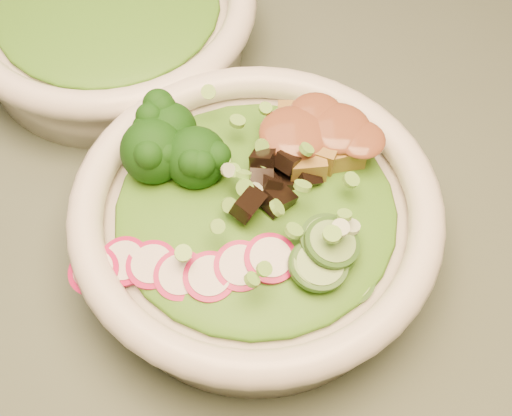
{
  "coord_description": "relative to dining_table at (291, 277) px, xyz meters",
  "views": [
    {
      "loc": [
        -0.02,
        -0.32,
        1.23
      ],
      "look_at": [
        -0.03,
        -0.04,
        0.81
      ],
      "focal_mm": 50.0,
      "sensor_mm": 36.0,
      "label": 1
    }
  ],
  "objects": [
    {
      "name": "salad_bowl",
      "position": [
        -0.03,
        -0.04,
        0.15
      ],
      "size": [
        0.27,
        0.27,
        0.07
      ],
      "rotation": [
        0.0,
        0.0,
        -0.28
      ],
      "color": "white",
      "rests_on": "dining_table"
    },
    {
      "name": "scallion_garnish",
      "position": [
        -0.03,
        -0.04,
        0.2
      ],
      "size": [
        0.19,
        0.19,
        0.02
      ],
      "primitive_type": null,
      "color": "#6EB23F",
      "rests_on": "salad_bowl"
    },
    {
      "name": "peanut_sauce",
      "position": [
        0.01,
        0.01,
        0.2
      ],
      "size": [
        0.07,
        0.06,
        0.02
      ],
      "primitive_type": "ellipsoid",
      "color": "brown",
      "rests_on": "tofu_cubes"
    },
    {
      "name": "side_lettuce",
      "position": [
        -0.17,
        0.17,
        0.17
      ],
      "size": [
        0.18,
        0.18,
        0.02
      ],
      "primitive_type": "ellipsoid",
      "color": "#276415",
      "rests_on": "side_bowl"
    },
    {
      "name": "tofu_cubes",
      "position": [
        0.01,
        0.01,
        0.19
      ],
      "size": [
        0.1,
        0.08,
        0.04
      ],
      "primitive_type": null,
      "rotation": [
        0.0,
        0.0,
        -0.28
      ],
      "color": "olive",
      "rests_on": "salad_bowl"
    },
    {
      "name": "broccoli_florets",
      "position": [
        -0.08,
        -0.0,
        0.19
      ],
      "size": [
        0.09,
        0.09,
        0.04
      ],
      "primitive_type": null,
      "rotation": [
        0.0,
        0.0,
        -0.28
      ],
      "color": "black",
      "rests_on": "salad_bowl"
    },
    {
      "name": "side_bowl",
      "position": [
        -0.17,
        0.17,
        0.15
      ],
      "size": [
        0.26,
        0.26,
        0.07
      ],
      "rotation": [
        0.0,
        0.0,
        0.25
      ],
      "color": "white",
      "rests_on": "dining_table"
    },
    {
      "name": "cucumber_slices",
      "position": [
        0.02,
        -0.08,
        0.19
      ],
      "size": [
        0.09,
        0.09,
        0.04
      ],
      "primitive_type": null,
      "rotation": [
        0.0,
        0.0,
        -0.28
      ],
      "color": "#7FB363",
      "rests_on": "salad_bowl"
    },
    {
      "name": "mushroom_heap",
      "position": [
        -0.02,
        -0.03,
        0.19
      ],
      "size": [
        0.09,
        0.09,
        0.04
      ],
      "primitive_type": null,
      "rotation": [
        0.0,
        0.0,
        -0.28
      ],
      "color": "black",
      "rests_on": "salad_bowl"
    },
    {
      "name": "lettuce_bed",
      "position": [
        -0.03,
        -0.04,
        0.17
      ],
      "size": [
        0.2,
        0.2,
        0.02
      ],
      "primitive_type": "ellipsoid",
      "color": "#276415",
      "rests_on": "salad_bowl"
    },
    {
      "name": "dining_table",
      "position": [
        0.0,
        0.0,
        0.0
      ],
      "size": [
        1.2,
        0.8,
        0.75
      ],
      "color": "black",
      "rests_on": "ground"
    },
    {
      "name": "radish_slices",
      "position": [
        -0.07,
        -0.09,
        0.18
      ],
      "size": [
        0.12,
        0.07,
        0.02
      ],
      "primitive_type": null,
      "rotation": [
        0.0,
        0.0,
        -0.28
      ],
      "color": "#A90D42",
      "rests_on": "salad_bowl"
    }
  ]
}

